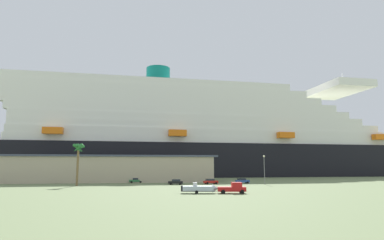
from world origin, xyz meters
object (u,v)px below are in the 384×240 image
(palm_tree, at_px, (78,152))
(street_lamp, at_px, (264,165))
(pickup_truck, at_px, (233,188))
(parked_car_blue_suv, at_px, (242,181))
(parked_car_black_coupe, at_px, (176,182))
(parked_car_red_hatchback, at_px, (211,181))
(small_boat_on_trailer, at_px, (201,189))
(parked_car_green_wagon, at_px, (136,180))
(cruise_ship, at_px, (218,140))

(palm_tree, distance_m, street_lamp, 53.94)
(palm_tree, xyz_separation_m, street_lamp, (53.81, 0.59, -3.66))
(pickup_truck, height_order, parked_car_blue_suv, pickup_truck)
(palm_tree, relative_size, street_lamp, 1.36)
(street_lamp, distance_m, parked_car_blue_suv, 9.16)
(palm_tree, height_order, parked_car_blue_suv, palm_tree)
(parked_car_blue_suv, xyz_separation_m, parked_car_black_coupe, (-21.19, -4.33, -0.00))
(pickup_truck, bearing_deg, street_lamp, 59.69)
(pickup_truck, distance_m, parked_car_red_hatchback, 32.86)
(parked_car_blue_suv, relative_size, parked_car_red_hatchback, 0.96)
(pickup_truck, relative_size, small_boat_on_trailer, 0.68)
(pickup_truck, relative_size, parked_car_red_hatchback, 1.31)
(small_boat_on_trailer, bearing_deg, parked_car_black_coupe, 95.33)
(parked_car_green_wagon, bearing_deg, small_boat_on_trailer, -70.43)
(parked_car_green_wagon, xyz_separation_m, parked_car_black_coupe, (12.03, -11.54, -0.00))
(parked_car_green_wagon, bearing_deg, pickup_truck, -63.60)
(parked_car_green_wagon, bearing_deg, cruise_ship, 55.38)
(cruise_ship, xyz_separation_m, parked_car_red_hatchback, (-16.63, -66.72, -18.00))
(palm_tree, relative_size, parked_car_green_wagon, 2.51)
(street_lamp, xyz_separation_m, parked_car_blue_suv, (-5.20, 5.87, -4.72))
(small_boat_on_trailer, height_order, parked_car_red_hatchback, small_boat_on_trailer)
(palm_tree, height_order, parked_car_black_coupe, palm_tree)
(street_lamp, bearing_deg, palm_tree, -179.37)
(cruise_ship, distance_m, pickup_truck, 102.74)
(palm_tree, height_order, street_lamp, palm_tree)
(small_boat_on_trailer, relative_size, palm_tree, 0.73)
(pickup_truck, height_order, palm_tree, palm_tree)
(small_boat_on_trailer, height_order, parked_car_black_coupe, small_boat_on_trailer)
(parked_car_black_coupe, bearing_deg, small_boat_on_trailer, -84.67)
(cruise_ship, relative_size, parked_car_black_coupe, 60.34)
(parked_car_green_wagon, xyz_separation_m, parked_car_red_hatchback, (22.68, -9.78, -0.00))
(parked_car_blue_suv, bearing_deg, street_lamp, -48.49)
(parked_car_red_hatchback, bearing_deg, parked_car_black_coupe, -170.64)
(pickup_truck, height_order, small_boat_on_trailer, pickup_truck)
(parked_car_red_hatchback, bearing_deg, cruise_ship, 76.01)
(cruise_ship, height_order, street_lamp, cruise_ship)
(pickup_truck, bearing_deg, small_boat_on_trailer, 172.46)
(small_boat_on_trailer, relative_size, parked_car_black_coupe, 1.90)
(cruise_ship, xyz_separation_m, pickup_truck, (-18.15, -99.55, -17.78))
(small_boat_on_trailer, xyz_separation_m, parked_car_black_coupe, (-2.82, 30.24, -0.13))
(pickup_truck, relative_size, parked_car_blue_suv, 1.36)
(street_lamp, xyz_separation_m, parked_car_black_coupe, (-26.39, 1.54, -4.72))
(street_lamp, xyz_separation_m, parked_car_red_hatchback, (-15.74, 3.30, -4.72))
(pickup_truck, bearing_deg, palm_tree, 141.63)
(palm_tree, distance_m, parked_car_blue_suv, 49.75)
(small_boat_on_trailer, bearing_deg, cruise_ship, 76.09)
(pickup_truck, bearing_deg, parked_car_black_coupe, 106.37)
(parked_car_red_hatchback, distance_m, parked_car_black_coupe, 10.79)
(street_lamp, distance_m, parked_car_green_wagon, 40.86)
(parked_car_black_coupe, bearing_deg, street_lamp, -3.35)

